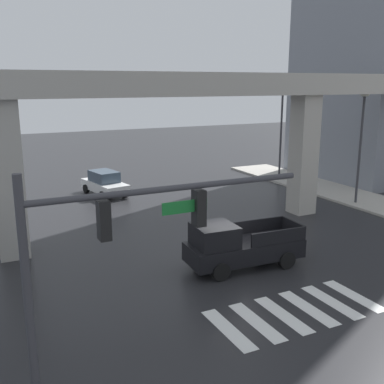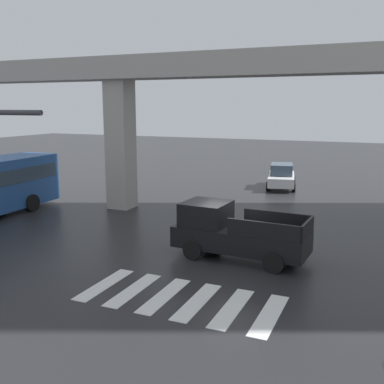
# 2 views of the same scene
# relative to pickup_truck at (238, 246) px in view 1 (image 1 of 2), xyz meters

# --- Properties ---
(ground_plane) EXTENTS (120.00, 120.00, 0.00)m
(ground_plane) POSITION_rel_pickup_truck_xyz_m (-0.26, 0.26, -0.99)
(ground_plane) COLOR #232326
(crosswalk_stripes) EXTENTS (6.05, 2.80, 0.01)m
(crosswalk_stripes) POSITION_rel_pickup_truck_xyz_m (-0.26, -4.27, -0.98)
(crosswalk_stripes) COLOR silver
(crosswalk_stripes) RESTS_ON ground
(elevated_overpass) EXTENTS (53.53, 1.92, 8.37)m
(elevated_overpass) POSITION_rel_pickup_truck_xyz_m (-0.26, 5.72, 6.09)
(elevated_overpass) COLOR #ADA89E
(elevated_overpass) RESTS_ON ground
(pickup_truck) EXTENTS (5.20, 2.30, 2.08)m
(pickup_truck) POSITION_rel_pickup_truck_xyz_m (0.00, 0.00, 0.00)
(pickup_truck) COLOR black
(pickup_truck) RESTS_ON ground
(sedan_white) EXTENTS (2.57, 4.56, 1.72)m
(sedan_white) POSITION_rel_pickup_truck_xyz_m (-1.56, 15.56, -0.14)
(sedan_white) COLOR silver
(sedan_white) RESTS_ON ground
(traffic_signal_mast) EXTENTS (6.49, 0.32, 6.20)m
(traffic_signal_mast) POSITION_rel_pickup_truck_xyz_m (-7.53, -6.91, 3.40)
(traffic_signal_mast) COLOR #38383D
(traffic_signal_mast) RESTS_ON ground
(street_lamp_mid_block) EXTENTS (0.44, 0.70, 7.24)m
(street_lamp_mid_block) POSITION_rel_pickup_truck_xyz_m (12.57, 5.61, 3.57)
(street_lamp_mid_block) COLOR #38383D
(street_lamp_mid_block) RESTS_ON ground
(street_lamp_far_north) EXTENTS (0.44, 0.70, 7.24)m
(street_lamp_far_north) POSITION_rel_pickup_truck_xyz_m (12.57, 13.96, 3.57)
(street_lamp_far_north) COLOR #38383D
(street_lamp_far_north) RESTS_ON ground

